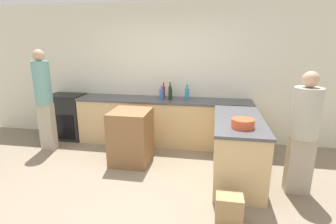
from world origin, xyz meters
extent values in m
plane|color=gray|center=(0.00, 0.00, 0.00)|extent=(14.00, 14.00, 0.00)
cube|color=silver|center=(0.00, 2.20, 1.35)|extent=(8.00, 0.06, 2.70)
cube|color=#D6B27A|center=(0.00, 1.86, 0.43)|extent=(3.31, 0.60, 0.86)
cube|color=#4C4C51|center=(0.00, 1.86, 0.88)|extent=(3.34, 0.63, 0.04)
cube|color=#D6B27A|center=(1.32, 0.77, 0.43)|extent=(0.66, 1.59, 0.86)
cube|color=#4C4C51|center=(1.32, 0.77, 0.88)|extent=(0.69, 1.62, 0.04)
cube|color=black|center=(-2.05, 1.86, 0.45)|extent=(0.75, 0.60, 0.90)
cube|color=black|center=(-2.05, 1.56, 0.31)|extent=(0.63, 0.01, 0.50)
cube|color=black|center=(-2.05, 1.86, 0.90)|extent=(0.69, 0.55, 0.01)
cube|color=brown|center=(-0.37, 0.95, 0.44)|extent=(0.62, 0.66, 0.89)
cylinder|color=#DB512D|center=(1.33, 0.34, 0.96)|extent=(0.29, 0.29, 0.12)
cylinder|color=red|center=(-0.01, 1.97, 1.01)|extent=(0.06, 0.06, 0.22)
cylinder|color=red|center=(-0.01, 1.97, 1.16)|extent=(0.03, 0.03, 0.09)
cylinder|color=#386BB7|center=(-0.02, 1.83, 0.99)|extent=(0.09, 0.09, 0.19)
cylinder|color=#386BB7|center=(-0.02, 1.83, 1.12)|extent=(0.04, 0.04, 0.07)
cylinder|color=#475B1E|center=(0.12, 1.97, 1.01)|extent=(0.06, 0.06, 0.22)
cylinder|color=#475B1E|center=(0.12, 1.97, 1.17)|extent=(0.03, 0.03, 0.09)
cylinder|color=#338CBF|center=(0.45, 1.91, 1.00)|extent=(0.08, 0.08, 0.20)
cylinder|color=#338CBF|center=(0.45, 1.91, 1.14)|extent=(0.04, 0.04, 0.08)
cylinder|color=black|center=(0.15, 1.81, 1.00)|extent=(0.07, 0.07, 0.21)
cylinder|color=black|center=(0.15, 1.81, 1.15)|extent=(0.03, 0.03, 0.08)
cube|color=#ADA38E|center=(-2.06, 1.19, 0.44)|extent=(0.26, 0.16, 0.88)
cylinder|color=#6BA39E|center=(-2.06, 1.19, 1.26)|extent=(0.29, 0.29, 0.76)
sphere|color=tan|center=(-2.06, 1.19, 1.74)|extent=(0.20, 0.20, 0.20)
cube|color=#ADA38E|center=(2.10, 0.45, 0.39)|extent=(0.31, 0.19, 0.78)
cylinder|color=#B7B2A3|center=(2.10, 0.45, 1.10)|extent=(0.34, 0.34, 0.64)
sphere|color=tan|center=(2.10, 0.45, 1.52)|extent=(0.20, 0.20, 0.20)
cube|color=#A88456|center=(1.18, -0.34, 0.16)|extent=(0.30, 0.22, 0.32)
camera|label=1|loc=(0.95, -2.96, 1.96)|focal=28.00mm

